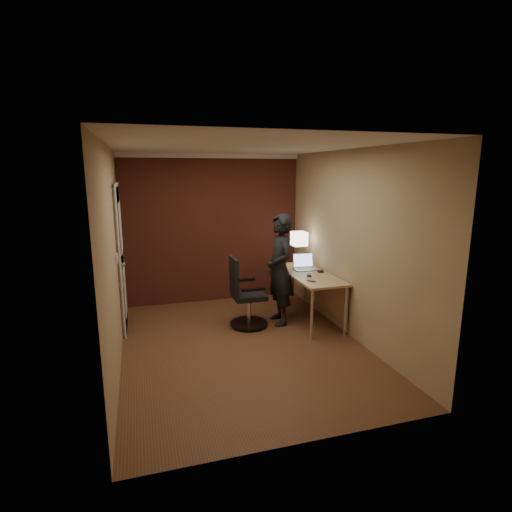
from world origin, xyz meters
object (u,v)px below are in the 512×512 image
object	(u,v)px
desk_lamp	(299,239)
person	(280,270)
laptop	(304,265)
wallet	(321,271)
office_chair	(245,297)
desk	(313,281)
mouse	(309,275)
phone	(311,281)

from	to	relation	value
desk_lamp	person	distance (m)	0.82
desk_lamp	laptop	world-z (taller)	desk_lamp
desk_lamp	wallet	bearing A→B (deg)	-76.15
laptop	desk_lamp	bearing A→B (deg)	84.84
laptop	person	bearing A→B (deg)	-152.34
wallet	person	distance (m)	0.66
desk_lamp	person	bearing A→B (deg)	-133.58
wallet	person	world-z (taller)	person
laptop	wallet	distance (m)	0.30
desk_lamp	office_chair	xyz separation A→B (m)	(-1.05, -0.54, -0.70)
wallet	laptop	bearing A→B (deg)	122.09
desk	person	size ratio (longest dim) A/B	0.92
desk	desk_lamp	bearing A→B (deg)	90.46
office_chair	laptop	bearing A→B (deg)	14.10
desk_lamp	laptop	distance (m)	0.46
laptop	wallet	xyz separation A→B (m)	(0.16, -0.25, -0.05)
desk	mouse	world-z (taller)	mouse
desk	phone	xyz separation A→B (m)	(-0.22, -0.43, 0.13)
desk	laptop	bearing A→B (deg)	96.39
desk	desk_lamp	distance (m)	0.78
desk	office_chair	world-z (taller)	office_chair
desk	mouse	xyz separation A→B (m)	(-0.14, -0.16, 0.14)
laptop	mouse	xyz separation A→B (m)	(-0.11, -0.44, -0.05)
office_chair	person	xyz separation A→B (m)	(0.53, -0.00, 0.37)
laptop	phone	bearing A→B (deg)	-105.16
desk	phone	size ratio (longest dim) A/B	13.04
phone	office_chair	size ratio (longest dim) A/B	0.11
laptop	office_chair	world-z (taller)	office_chair
wallet	person	xyz separation A→B (m)	(-0.65, -0.00, 0.07)
office_chair	desk_lamp	bearing A→B (deg)	27.36
phone	office_chair	bearing A→B (deg)	127.41
office_chair	wallet	bearing A→B (deg)	0.19
desk	wallet	size ratio (longest dim) A/B	13.64
person	desk_lamp	bearing A→B (deg)	136.81
desk_lamp	phone	xyz separation A→B (m)	(-0.22, -0.99, -0.41)
desk_lamp	office_chair	size ratio (longest dim) A/B	0.53
phone	office_chair	distance (m)	0.99
phone	office_chair	world-z (taller)	office_chair
laptop	office_chair	bearing A→B (deg)	-165.90
laptop	person	size ratio (longest dim) A/B	0.21
desk	office_chair	xyz separation A→B (m)	(-1.06, 0.01, -0.16)
desk	desk_lamp	xyz separation A→B (m)	(-0.00, 0.56, 0.55)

